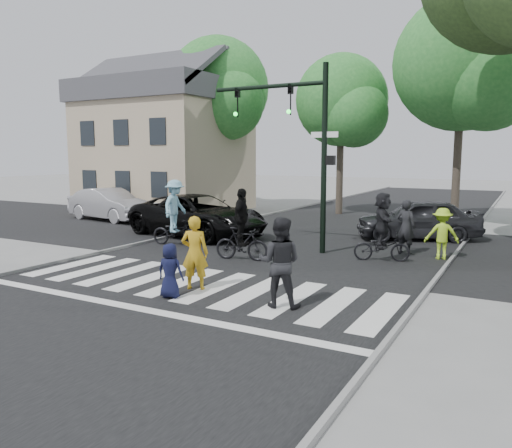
{
  "coord_description": "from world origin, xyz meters",
  "views": [
    {
      "loc": [
        7.0,
        -8.78,
        3.18
      ],
      "look_at": [
        0.5,
        3.0,
        1.3
      ],
      "focal_mm": 35.0,
      "sensor_mm": 36.0,
      "label": 1
    }
  ],
  "objects_px": {
    "pedestrian_adult": "(280,262)",
    "cyclist_mid": "(242,231)",
    "traffic_signal": "(300,132)",
    "cyclist_right": "(382,231)",
    "cyclist_left": "(175,217)",
    "car_suv": "(198,215)",
    "pedestrian_woman": "(195,253)",
    "pedestrian_child": "(170,271)",
    "car_silver": "(109,204)",
    "car_grey": "(418,219)"
  },
  "relations": [
    {
      "from": "pedestrian_adult",
      "to": "cyclist_mid",
      "type": "relative_size",
      "value": 0.87
    },
    {
      "from": "traffic_signal",
      "to": "cyclist_right",
      "type": "relative_size",
      "value": 2.9
    },
    {
      "from": "pedestrian_adult",
      "to": "cyclist_left",
      "type": "height_order",
      "value": "cyclist_left"
    },
    {
      "from": "car_suv",
      "to": "traffic_signal",
      "type": "bearing_deg",
      "value": -90.62
    },
    {
      "from": "pedestrian_woman",
      "to": "pedestrian_adult",
      "type": "height_order",
      "value": "pedestrian_adult"
    },
    {
      "from": "pedestrian_woman",
      "to": "cyclist_left",
      "type": "xyz_separation_m",
      "value": [
        -3.98,
        4.36,
        0.12
      ]
    },
    {
      "from": "pedestrian_adult",
      "to": "cyclist_mid",
      "type": "distance_m",
      "value": 4.75
    },
    {
      "from": "pedestrian_child",
      "to": "car_suv",
      "type": "bearing_deg",
      "value": -68.96
    },
    {
      "from": "pedestrian_woman",
      "to": "car_suv",
      "type": "bearing_deg",
      "value": -77.14
    },
    {
      "from": "pedestrian_child",
      "to": "cyclist_left",
      "type": "height_order",
      "value": "cyclist_left"
    },
    {
      "from": "pedestrian_woman",
      "to": "car_suv",
      "type": "height_order",
      "value": "pedestrian_woman"
    },
    {
      "from": "pedestrian_woman",
      "to": "car_silver",
      "type": "relative_size",
      "value": 0.37
    },
    {
      "from": "pedestrian_child",
      "to": "traffic_signal",
      "type": "bearing_deg",
      "value": -102.6
    },
    {
      "from": "traffic_signal",
      "to": "pedestrian_adult",
      "type": "distance_m",
      "value": 6.89
    },
    {
      "from": "traffic_signal",
      "to": "cyclist_mid",
      "type": "distance_m",
      "value": 3.84
    },
    {
      "from": "pedestrian_woman",
      "to": "cyclist_right",
      "type": "height_order",
      "value": "cyclist_right"
    },
    {
      "from": "pedestrian_woman",
      "to": "pedestrian_adult",
      "type": "relative_size",
      "value": 0.93
    },
    {
      "from": "cyclist_right",
      "to": "pedestrian_adult",
      "type": "bearing_deg",
      "value": -96.94
    },
    {
      "from": "cyclist_mid",
      "to": "car_suv",
      "type": "xyz_separation_m",
      "value": [
        -3.81,
        3.09,
        -0.08
      ]
    },
    {
      "from": "car_suv",
      "to": "car_grey",
      "type": "height_order",
      "value": "car_suv"
    },
    {
      "from": "pedestrian_child",
      "to": "cyclist_right",
      "type": "distance_m",
      "value": 6.89
    },
    {
      "from": "cyclist_mid",
      "to": "car_silver",
      "type": "bearing_deg",
      "value": 154.58
    },
    {
      "from": "pedestrian_woman",
      "to": "car_silver",
      "type": "xyz_separation_m",
      "value": [
        -11.09,
        8.3,
        -0.11
      ]
    },
    {
      "from": "pedestrian_woman",
      "to": "cyclist_right",
      "type": "relative_size",
      "value": 0.85
    },
    {
      "from": "car_suv",
      "to": "pedestrian_woman",
      "type": "bearing_deg",
      "value": -135.08
    },
    {
      "from": "pedestrian_adult",
      "to": "car_grey",
      "type": "bearing_deg",
      "value": -108.5
    },
    {
      "from": "pedestrian_woman",
      "to": "cyclist_right",
      "type": "bearing_deg",
      "value": -141.92
    },
    {
      "from": "cyclist_left",
      "to": "car_suv",
      "type": "bearing_deg",
      "value": 104.45
    },
    {
      "from": "pedestrian_child",
      "to": "pedestrian_adult",
      "type": "distance_m",
      "value": 2.51
    },
    {
      "from": "car_suv",
      "to": "pedestrian_child",
      "type": "bearing_deg",
      "value": -138.7
    },
    {
      "from": "cyclist_mid",
      "to": "car_suv",
      "type": "relative_size",
      "value": 0.37
    },
    {
      "from": "cyclist_left",
      "to": "cyclist_mid",
      "type": "bearing_deg",
      "value": -16.91
    },
    {
      "from": "traffic_signal",
      "to": "pedestrian_woman",
      "type": "distance_m",
      "value": 6.35
    },
    {
      "from": "cyclist_left",
      "to": "cyclist_mid",
      "type": "height_order",
      "value": "cyclist_left"
    },
    {
      "from": "pedestrian_adult",
      "to": "pedestrian_child",
      "type": "bearing_deg",
      "value": -0.07
    },
    {
      "from": "traffic_signal",
      "to": "car_grey",
      "type": "distance_m",
      "value": 6.07
    },
    {
      "from": "pedestrian_child",
      "to": "pedestrian_adult",
      "type": "bearing_deg",
      "value": -176.67
    },
    {
      "from": "car_grey",
      "to": "cyclist_mid",
      "type": "bearing_deg",
      "value": -55.01
    },
    {
      "from": "car_suv",
      "to": "car_grey",
      "type": "relative_size",
      "value": 1.3
    },
    {
      "from": "traffic_signal",
      "to": "car_silver",
      "type": "bearing_deg",
      "value": 166.42
    },
    {
      "from": "car_silver",
      "to": "cyclist_mid",
      "type": "bearing_deg",
      "value": -107.31
    },
    {
      "from": "pedestrian_woman",
      "to": "car_grey",
      "type": "xyz_separation_m",
      "value": [
        3.19,
        9.83,
        -0.11
      ]
    },
    {
      "from": "pedestrian_child",
      "to": "cyclist_right",
      "type": "bearing_deg",
      "value": -127.09
    },
    {
      "from": "pedestrian_woman",
      "to": "cyclist_left",
      "type": "distance_m",
      "value": 5.91
    },
    {
      "from": "cyclist_right",
      "to": "car_suv",
      "type": "height_order",
      "value": "cyclist_right"
    },
    {
      "from": "cyclist_mid",
      "to": "cyclist_left",
      "type": "bearing_deg",
      "value": 163.09
    },
    {
      "from": "traffic_signal",
      "to": "pedestrian_child",
      "type": "height_order",
      "value": "traffic_signal"
    },
    {
      "from": "traffic_signal",
      "to": "cyclist_right",
      "type": "bearing_deg",
      "value": -5.68
    },
    {
      "from": "cyclist_left",
      "to": "cyclist_mid",
      "type": "xyz_separation_m",
      "value": [
        3.27,
        -0.99,
        -0.11
      ]
    },
    {
      "from": "cyclist_left",
      "to": "cyclist_right",
      "type": "relative_size",
      "value": 1.12
    }
  ]
}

